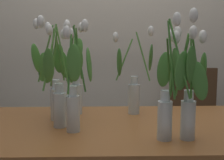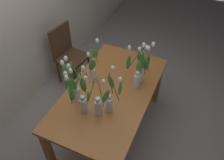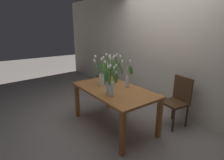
{
  "view_description": "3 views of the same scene",
  "coord_description": "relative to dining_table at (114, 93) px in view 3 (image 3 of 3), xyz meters",
  "views": [
    {
      "loc": [
        -0.11,
        -1.69,
        1.22
      ],
      "look_at": [
        -0.07,
        0.07,
        0.97
      ],
      "focal_mm": 52.52,
      "sensor_mm": 36.0,
      "label": 1
    },
    {
      "loc": [
        -1.62,
        -0.75,
        2.59
      ],
      "look_at": [
        0.04,
        -0.01,
        0.87
      ],
      "focal_mm": 36.95,
      "sensor_mm": 36.0,
      "label": 2
    },
    {
      "loc": [
        2.41,
        -1.79,
        1.8
      ],
      "look_at": [
        0.05,
        -0.08,
        0.93
      ],
      "focal_mm": 28.43,
      "sensor_mm": 36.0,
      "label": 3
    }
  ],
  "objects": [
    {
      "name": "side_table",
      "position": [
        -1.39,
        0.81,
        -0.22
      ],
      "size": [
        0.44,
        0.44,
        0.55
      ],
      "color": "brown",
      "rests_on": "ground"
    },
    {
      "name": "room_wall_rear",
      "position": [
        0.0,
        1.36,
        0.7
      ],
      "size": [
        9.0,
        0.1,
        2.7
      ],
      "primitive_type": "cube",
      "color": "beige",
      "rests_on": "ground"
    },
    {
      "name": "ground_plane",
      "position": [
        0.0,
        0.0,
        -0.65
      ],
      "size": [
        18.0,
        18.0,
        0.0
      ],
      "primitive_type": "plane",
      "color": "gray"
    },
    {
      "name": "dining_table",
      "position": [
        0.0,
        0.0,
        0.0
      ],
      "size": [
        1.6,
        0.9,
        0.74
      ],
      "color": "#A3602D",
      "rests_on": "ground"
    },
    {
      "name": "tulip_vase_4",
      "position": [
        -0.39,
        0.15,
        0.32
      ],
      "size": [
        0.24,
        0.17,
        0.57
      ],
      "color": "silver",
      "rests_on": "dining_table"
    },
    {
      "name": "tulip_vase_3",
      "position": [
        -0.25,
        -0.13,
        0.28
      ],
      "size": [
        0.14,
        0.2,
        0.55
      ],
      "color": "silver",
      "rests_on": "dining_table"
    },
    {
      "name": "table_lamp",
      "position": [
        -1.4,
        0.83,
        0.21
      ],
      "size": [
        0.22,
        0.22,
        0.4
      ],
      "color": "olive",
      "rests_on": "side_table"
    },
    {
      "name": "tulip_vase_1",
      "position": [
        0.19,
        -0.25,
        0.31
      ],
      "size": [
        0.17,
        0.27,
        0.59
      ],
      "color": "silver",
      "rests_on": "dining_table"
    },
    {
      "name": "tulip_vase_6",
      "position": [
        -0.29,
        0.26,
        0.33
      ],
      "size": [
        0.18,
        0.27,
        0.57
      ],
      "color": "silver",
      "rests_on": "dining_table"
    },
    {
      "name": "pillar_candle",
      "position": [
        -1.5,
        0.75,
        -0.06
      ],
      "size": [
        0.06,
        0.06,
        0.07
      ],
      "primitive_type": "cylinder",
      "color": "beige",
      "rests_on": "side_table"
    },
    {
      "name": "tulip_vase_5",
      "position": [
        0.27,
        -0.25,
        0.31
      ],
      "size": [
        0.19,
        0.18,
        0.52
      ],
      "color": "silver",
      "rests_on": "dining_table"
    },
    {
      "name": "dining_chair",
      "position": [
        0.65,
        1.0,
        -0.12
      ],
      "size": [
        0.45,
        0.45,
        0.93
      ],
      "color": "#4C331E",
      "rests_on": "ground"
    },
    {
      "name": "tulip_vase_2",
      "position": [
        -0.36,
        -0.03,
        0.28
      ],
      "size": [
        0.15,
        0.25,
        0.57
      ],
      "color": "silver",
      "rests_on": "dining_table"
    },
    {
      "name": "tulip_vase_0",
      "position": [
        0.07,
        0.24,
        0.27
      ],
      "size": [
        0.25,
        0.17,
        0.53
      ],
      "color": "silver",
      "rests_on": "dining_table"
    }
  ]
}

